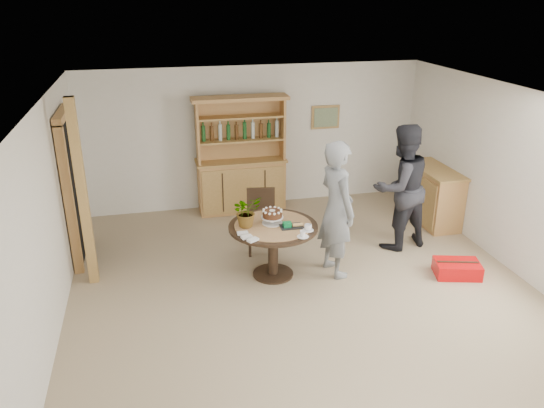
{
  "coord_description": "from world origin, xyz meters",
  "views": [
    {
      "loc": [
        -1.79,
        -5.47,
        3.67
      ],
      "look_at": [
        -0.31,
        0.83,
        1.05
      ],
      "focal_mm": 35.0,
      "sensor_mm": 36.0,
      "label": 1
    }
  ],
  "objects_px": {
    "hutch": "(241,173)",
    "teen_boy": "(337,209)",
    "sideboard": "(432,195)",
    "dining_chair": "(261,216)",
    "red_suitcase": "(457,269)",
    "dining_table": "(273,235)",
    "adult_person": "(401,187)"
  },
  "relations": [
    {
      "from": "red_suitcase",
      "to": "teen_boy",
      "type": "bearing_deg",
      "value": 178.6
    },
    {
      "from": "dining_chair",
      "to": "adult_person",
      "type": "height_order",
      "value": "adult_person"
    },
    {
      "from": "sideboard",
      "to": "adult_person",
      "type": "height_order",
      "value": "adult_person"
    },
    {
      "from": "sideboard",
      "to": "teen_boy",
      "type": "bearing_deg",
      "value": -149.43
    },
    {
      "from": "adult_person",
      "to": "red_suitcase",
      "type": "distance_m",
      "value": 1.42
    },
    {
      "from": "dining_chair",
      "to": "adult_person",
      "type": "bearing_deg",
      "value": -0.55
    },
    {
      "from": "dining_chair",
      "to": "teen_boy",
      "type": "distance_m",
      "value": 1.32
    },
    {
      "from": "dining_chair",
      "to": "red_suitcase",
      "type": "height_order",
      "value": "dining_chair"
    },
    {
      "from": "red_suitcase",
      "to": "sideboard",
      "type": "bearing_deg",
      "value": 87.91
    },
    {
      "from": "teen_boy",
      "to": "adult_person",
      "type": "relative_size",
      "value": 0.99
    },
    {
      "from": "hutch",
      "to": "sideboard",
      "type": "relative_size",
      "value": 1.62
    },
    {
      "from": "red_suitcase",
      "to": "adult_person",
      "type": "bearing_deg",
      "value": 127.17
    },
    {
      "from": "teen_boy",
      "to": "sideboard",
      "type": "bearing_deg",
      "value": -70.41
    },
    {
      "from": "dining_chair",
      "to": "teen_boy",
      "type": "xyz_separation_m",
      "value": [
        0.84,
        -0.93,
        0.41
      ]
    },
    {
      "from": "dining_table",
      "to": "dining_chair",
      "type": "relative_size",
      "value": 1.27
    },
    {
      "from": "hutch",
      "to": "dining_table",
      "type": "bearing_deg",
      "value": -89.97
    },
    {
      "from": "dining_table",
      "to": "dining_chair",
      "type": "height_order",
      "value": "dining_chair"
    },
    {
      "from": "dining_table",
      "to": "adult_person",
      "type": "xyz_separation_m",
      "value": [
        2.05,
        0.46,
        0.35
      ]
    },
    {
      "from": "hutch",
      "to": "red_suitcase",
      "type": "distance_m",
      "value": 3.95
    },
    {
      "from": "hutch",
      "to": "teen_boy",
      "type": "distance_m",
      "value": 2.69
    },
    {
      "from": "sideboard",
      "to": "dining_table",
      "type": "xyz_separation_m",
      "value": [
        -3.04,
        -1.19,
        0.13
      ]
    },
    {
      "from": "dining_table",
      "to": "teen_boy",
      "type": "height_order",
      "value": "teen_boy"
    },
    {
      "from": "teen_boy",
      "to": "hutch",
      "type": "bearing_deg",
      "value": 7.6
    },
    {
      "from": "hutch",
      "to": "dining_chair",
      "type": "bearing_deg",
      "value": -89.48
    },
    {
      "from": "adult_person",
      "to": "dining_chair",
      "type": "bearing_deg",
      "value": -22.91
    },
    {
      "from": "dining_table",
      "to": "teen_boy",
      "type": "distance_m",
      "value": 0.92
    },
    {
      "from": "sideboard",
      "to": "red_suitcase",
      "type": "distance_m",
      "value": 1.91
    },
    {
      "from": "sideboard",
      "to": "dining_table",
      "type": "bearing_deg",
      "value": -158.57
    },
    {
      "from": "dining_chair",
      "to": "hutch",
      "type": "bearing_deg",
      "value": 100.27
    },
    {
      "from": "dining_chair",
      "to": "sideboard",
      "type": "bearing_deg",
      "value": 16.62
    },
    {
      "from": "hutch",
      "to": "teen_boy",
      "type": "bearing_deg",
      "value": -71.43
    },
    {
      "from": "dining_table",
      "to": "hutch",
      "type": "bearing_deg",
      "value": 90.03
    }
  ]
}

